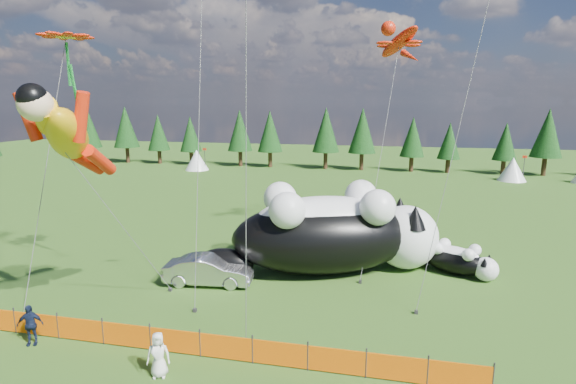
{
  "coord_description": "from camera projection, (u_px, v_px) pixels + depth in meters",
  "views": [
    {
      "loc": [
        7.38,
        -16.95,
        9.21
      ],
      "look_at": [
        2.75,
        4.0,
        4.89
      ],
      "focal_mm": 28.0,
      "sensor_mm": 36.0,
      "label": 1
    }
  ],
  "objects": [
    {
      "name": "tree_line",
      "position": [
        332.0,
        140.0,
        61.89
      ],
      "size": [
        90.0,
        4.0,
        8.0
      ],
      "primitive_type": null,
      "color": "black",
      "rests_on": "ground"
    },
    {
      "name": "car",
      "position": [
        209.0,
        270.0,
        22.97
      ],
      "size": [
        4.65,
        2.1,
        1.48
      ],
      "primitive_type": "imported",
      "rotation": [
        0.0,
        0.0,
        1.69
      ],
      "color": "silver",
      "rests_on": "ground"
    },
    {
      "name": "flower_kite",
      "position": [
        66.0,
        40.0,
        20.41
      ],
      "size": [
        2.52,
        5.34,
        12.64
      ],
      "color": "red",
      "rests_on": "ground"
    },
    {
      "name": "cat_large",
      "position": [
        335.0,
        231.0,
        24.44
      ],
      "size": [
        12.91,
        7.88,
        4.83
      ],
      "rotation": [
        0.0,
        0.0,
        0.36
      ],
      "color": "black",
      "rests_on": "ground"
    },
    {
      "name": "gecko_kite",
      "position": [
        399.0,
        42.0,
        26.84
      ],
      "size": [
        5.11,
        9.89,
        14.53
      ],
      "color": "red",
      "rests_on": "ground"
    },
    {
      "name": "spectator_c",
      "position": [
        30.0,
        325.0,
        17.2
      ],
      "size": [
        1.06,
        0.82,
        1.62
      ],
      "primitive_type": "imported",
      "rotation": [
        0.0,
        0.0,
        0.4
      ],
      "color": "#121B33",
      "rests_on": "ground"
    },
    {
      "name": "ground",
      "position": [
        207.0,
        316.0,
        19.6
      ],
      "size": [
        160.0,
        160.0,
        0.0
      ],
      "primitive_type": "plane",
      "color": "#143A0A",
      "rests_on": "ground"
    },
    {
      "name": "safety_fence",
      "position": [
        175.0,
        341.0,
        16.63
      ],
      "size": [
        22.06,
        0.06,
        1.1
      ],
      "color": "#262626",
      "rests_on": "ground"
    },
    {
      "name": "spectator_e",
      "position": [
        158.0,
        355.0,
        15.18
      ],
      "size": [
        0.9,
        0.72,
        1.6
      ],
      "primitive_type": "imported",
      "rotation": [
        0.0,
        0.0,
        0.31
      ],
      "color": "white",
      "rests_on": "ground"
    },
    {
      "name": "cat_small",
      "position": [
        458.0,
        260.0,
        24.29
      ],
      "size": [
        4.38,
        3.11,
        1.71
      ],
      "rotation": [
        0.0,
        0.0,
        -0.48
      ],
      "color": "black",
      "rests_on": "ground"
    },
    {
      "name": "festival_tents",
      "position": [
        416.0,
        166.0,
        55.3
      ],
      "size": [
        50.0,
        3.2,
        2.8
      ],
      "primitive_type": null,
      "color": "white",
      "rests_on": "ground"
    },
    {
      "name": "superhero_kite",
      "position": [
        68.0,
        135.0,
        17.28
      ],
      "size": [
        6.09,
        7.14,
        10.62
      ],
      "color": "#D79D0B",
      "rests_on": "ground"
    }
  ]
}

